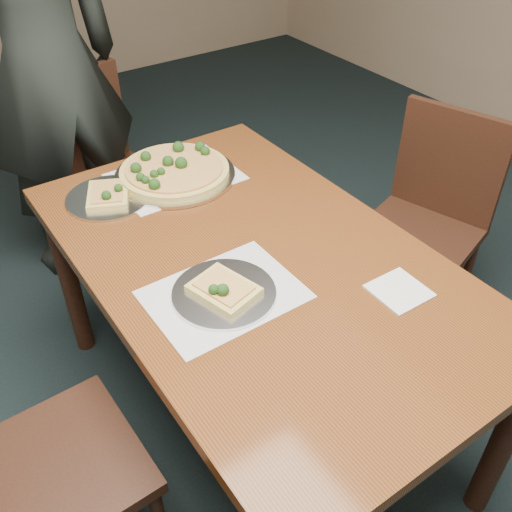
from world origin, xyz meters
TOP-DOWN VIEW (x-y plane):
  - dining_table at (0.24, 0.53)m, footprint 0.90×1.50m
  - chair_far at (0.21, 1.70)m, footprint 0.50×0.50m
  - chair_left at (-0.55, 0.41)m, footprint 0.43×0.43m
  - chair_right at (1.12, 0.61)m, footprint 0.52×0.52m
  - diner at (0.09, 1.81)m, footprint 0.75×0.53m
  - placemat_main at (0.26, 1.06)m, footprint 0.42×0.32m
  - placemat_near at (0.07, 0.44)m, footprint 0.40×0.30m
  - pizza_pan at (0.25, 1.06)m, footprint 0.42×0.42m
  - slice_plate_near at (0.07, 0.44)m, footprint 0.28×0.28m
  - slice_plate_far at (0.01, 1.06)m, footprint 0.28×0.28m
  - napkin at (0.47, 0.19)m, footprint 0.14×0.14m

SIDE VIEW (x-z plane):
  - chair_far at x=0.21m, z-range 0.06..0.97m
  - chair_left at x=-0.55m, z-range 0.06..0.97m
  - chair_right at x=1.12m, z-range 0.06..0.97m
  - dining_table at x=0.24m, z-range 0.28..1.03m
  - placemat_main at x=0.26m, z-range 0.75..0.75m
  - placemat_near at x=0.07m, z-range 0.75..0.75m
  - napkin at x=0.47m, z-range 0.75..0.76m
  - slice_plate_far at x=0.01m, z-range 0.73..0.79m
  - slice_plate_near at x=0.07m, z-range 0.73..0.79m
  - pizza_pan at x=0.25m, z-range 0.74..0.81m
  - diner at x=0.09m, z-range 0.00..1.92m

